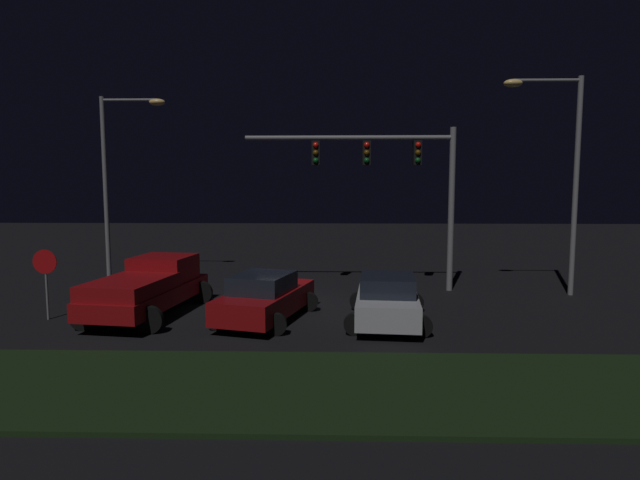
% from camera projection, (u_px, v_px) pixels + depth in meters
% --- Properties ---
extents(ground_plane, '(80.00, 80.00, 0.00)m').
position_uv_depth(ground_plane, '(290.00, 305.00, 18.45)').
color(ground_plane, black).
extents(grass_median, '(24.84, 4.33, 0.10)m').
position_uv_depth(grass_median, '(259.00, 387.00, 10.83)').
color(grass_median, black).
rests_on(grass_median, ground_plane).
extents(pickup_truck, '(3.36, 5.62, 1.80)m').
position_uv_depth(pickup_truck, '(150.00, 284.00, 17.06)').
color(pickup_truck, maroon).
rests_on(pickup_truck, ground_plane).
extents(car_sedan, '(3.21, 4.72, 1.51)m').
position_uv_depth(car_sedan, '(265.00, 297.00, 16.30)').
color(car_sedan, maroon).
rests_on(car_sedan, ground_plane).
extents(car_sedan_far, '(2.74, 4.54, 1.51)m').
position_uv_depth(car_sedan_far, '(387.00, 299.00, 16.00)').
color(car_sedan_far, '#B7B7BC').
rests_on(car_sedan_far, ground_plane).
extents(traffic_signal_gantry, '(8.32, 0.56, 6.50)m').
position_uv_depth(traffic_signal_gantry, '(390.00, 168.00, 20.62)').
color(traffic_signal_gantry, slate).
rests_on(traffic_signal_gantry, ground_plane).
extents(street_lamp_left, '(2.89, 0.44, 8.09)m').
position_uv_depth(street_lamp_left, '(118.00, 165.00, 23.07)').
color(street_lamp_left, slate).
rests_on(street_lamp_left, ground_plane).
extents(street_lamp_right, '(2.96, 0.44, 8.27)m').
position_uv_depth(street_lamp_right, '(561.00, 159.00, 19.68)').
color(street_lamp_right, slate).
rests_on(street_lamp_right, ground_plane).
extents(stop_sign, '(0.76, 0.08, 2.23)m').
position_uv_depth(stop_sign, '(45.00, 271.00, 16.31)').
color(stop_sign, slate).
rests_on(stop_sign, ground_plane).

